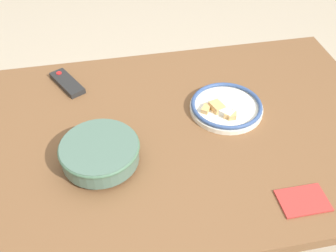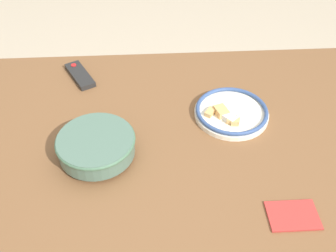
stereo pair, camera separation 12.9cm
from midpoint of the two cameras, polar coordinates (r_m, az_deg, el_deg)
The scene contains 6 objects.
ground_plane at distance 1.90m, azimuth -1.71°, elevation -16.65°, with size 8.00×8.00×0.00m, color #B7A88E.
dining_table at distance 1.38m, azimuth -2.26°, elevation -2.99°, with size 1.52×0.96×0.72m.
noodle_bowl at distance 1.23m, azimuth -12.85°, elevation -3.87°, with size 0.25×0.25×0.08m.
food_plate at distance 1.40m, azimuth 5.83°, elevation 2.65°, with size 0.26×0.26×0.04m.
tv_remote at distance 1.58m, azimuth -16.74°, elevation 5.92°, with size 0.14×0.19×0.02m.
folded_napkin at distance 1.18m, azimuth 16.05°, elevation -10.52°, with size 0.14×0.10×0.01m.
Camera 1 is at (-0.20, -0.94, 1.64)m, focal length 42.00 mm.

